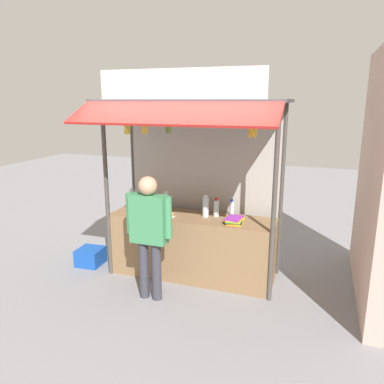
% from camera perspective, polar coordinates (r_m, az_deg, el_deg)
% --- Properties ---
extents(ground_plane, '(20.00, 20.00, 0.00)m').
position_cam_1_polar(ground_plane, '(5.57, 0.00, -12.61)').
color(ground_plane, gray).
extents(stall_counter, '(2.31, 0.63, 0.90)m').
position_cam_1_polar(stall_counter, '(5.38, 0.00, -8.31)').
color(stall_counter, olive).
rests_on(stall_counter, ground).
extents(stall_structure, '(2.51, 1.54, 2.84)m').
position_cam_1_polar(stall_structure, '(5.18, 0.54, 5.39)').
color(stall_structure, '#4C4742').
rests_on(stall_structure, ground).
extents(water_bottle_back_right, '(0.08, 0.08, 0.29)m').
position_cam_1_polar(water_bottle_back_right, '(5.72, -9.13, -0.95)').
color(water_bottle_back_right, silver).
rests_on(water_bottle_back_right, stall_counter).
extents(water_bottle_right, '(0.09, 0.09, 0.31)m').
position_cam_1_polar(water_bottle_right, '(5.17, 2.10, -2.23)').
color(water_bottle_right, silver).
rests_on(water_bottle_right, stall_counter).
extents(water_bottle_rear_center, '(0.06, 0.06, 0.23)m').
position_cam_1_polar(water_bottle_rear_center, '(5.30, 6.11, -2.39)').
color(water_bottle_rear_center, silver).
rests_on(water_bottle_rear_center, stall_counter).
extents(water_bottle_far_right, '(0.07, 0.07, 0.27)m').
position_cam_1_polar(water_bottle_far_right, '(5.20, 3.72, -2.43)').
color(water_bottle_far_right, silver).
rests_on(water_bottle_far_right, stall_counter).
extents(water_bottle_far_left, '(0.09, 0.09, 0.31)m').
position_cam_1_polar(water_bottle_far_left, '(5.42, -3.89, -1.52)').
color(water_bottle_far_left, silver).
rests_on(water_bottle_far_left, stall_counter).
extents(magazine_stack_front_left, '(0.25, 0.28, 0.04)m').
position_cam_1_polar(magazine_stack_front_left, '(5.17, -4.36, -3.74)').
color(magazine_stack_front_left, white).
rests_on(magazine_stack_front_left, stall_counter).
extents(magazine_stack_back_left, '(0.24, 0.32, 0.07)m').
position_cam_1_polar(magazine_stack_back_left, '(4.98, 6.54, -4.31)').
color(magazine_stack_back_left, orange).
rests_on(magazine_stack_back_left, stall_counter).
extents(banana_bunch_leftmost, '(0.12, 0.12, 0.31)m').
position_cam_1_polar(banana_bunch_leftmost, '(4.37, 9.26, 9.20)').
color(banana_bunch_leftmost, '#332D23').
extents(banana_bunch_inner_right, '(0.09, 0.09, 0.30)m').
position_cam_1_polar(banana_bunch_inner_right, '(4.80, -7.26, 9.60)').
color(banana_bunch_inner_right, '#332D23').
extents(banana_bunch_inner_left, '(0.09, 0.09, 0.29)m').
position_cam_1_polar(banana_bunch_inner_left, '(4.66, -3.64, 9.86)').
color(banana_bunch_inner_left, '#332D23').
extents(banana_bunch_rightmost, '(0.10, 0.10, 0.31)m').
position_cam_1_polar(banana_bunch_rightmost, '(4.92, -9.89, 9.50)').
color(banana_bunch_rightmost, '#332D23').
extents(vendor_person, '(0.61, 0.23, 1.60)m').
position_cam_1_polar(vendor_person, '(4.64, -6.59, -5.33)').
color(vendor_person, '#383842').
rests_on(vendor_person, ground).
extents(plastic_crate, '(0.38, 0.38, 0.26)m').
position_cam_1_polar(plastic_crate, '(6.07, -15.25, -9.47)').
color(plastic_crate, '#194CB2').
rests_on(plastic_crate, ground).
extents(neighbour_wall, '(0.20, 2.40, 3.11)m').
position_cam_1_polar(neighbour_wall, '(5.13, 26.31, 2.00)').
color(neighbour_wall, '#CDA99A').
rests_on(neighbour_wall, ground).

